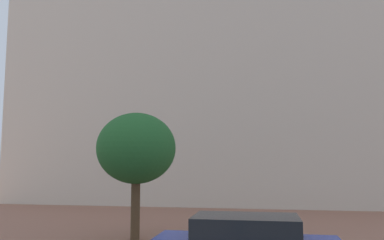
% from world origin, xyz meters
% --- Properties ---
extents(landmark_building, '(28.43, 10.64, 35.93)m').
position_xyz_m(landmark_building, '(-0.91, 28.41, 10.71)').
color(landmark_building, beige).
rests_on(landmark_building, ground_plane).
extents(tree_curb_far, '(2.82, 2.82, 4.47)m').
position_xyz_m(tree_curb_far, '(-2.17, 13.08, 3.17)').
color(tree_curb_far, '#4C3823').
rests_on(tree_curb_far, ground_plane).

